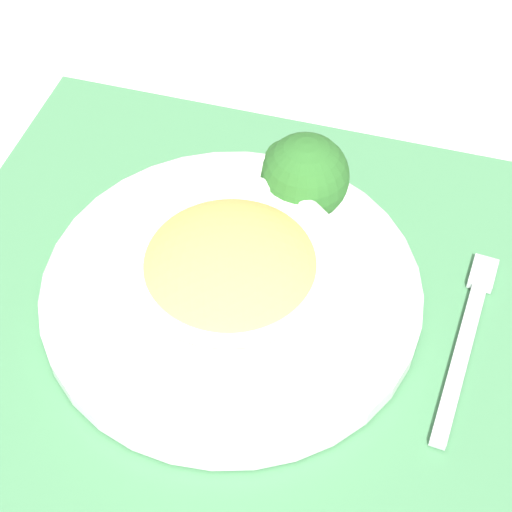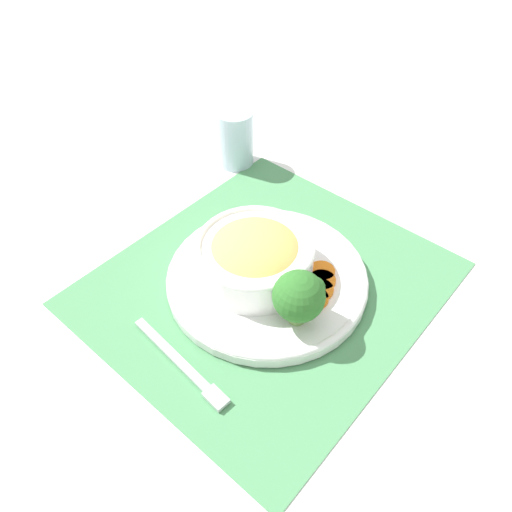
# 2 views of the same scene
# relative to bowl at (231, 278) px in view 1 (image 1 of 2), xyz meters

# --- Properties ---
(ground_plane) EXTENTS (4.00, 4.00, 0.00)m
(ground_plane) POSITION_rel_bowl_xyz_m (-0.01, 0.02, -0.05)
(ground_plane) COLOR white
(placemat) EXTENTS (0.50, 0.45, 0.00)m
(placemat) POSITION_rel_bowl_xyz_m (-0.01, 0.02, -0.05)
(placemat) COLOR #4C8C59
(placemat) RESTS_ON ground_plane
(plate) EXTENTS (0.30, 0.30, 0.02)m
(plate) POSITION_rel_bowl_xyz_m (-0.01, 0.02, -0.04)
(plate) COLOR white
(plate) RESTS_ON placemat
(bowl) EXTENTS (0.18, 0.18, 0.07)m
(bowl) POSITION_rel_bowl_xyz_m (0.00, 0.00, 0.00)
(bowl) COLOR white
(bowl) RESTS_ON plate
(broccoli_floret) EXTENTS (0.07, 0.07, 0.09)m
(broccoli_floret) POSITION_rel_bowl_xyz_m (0.03, 0.10, 0.01)
(broccoli_floret) COLOR #759E51
(broccoli_floret) RESTS_ON plate
(carrot_slice_near) EXTENTS (0.04, 0.04, 0.01)m
(carrot_slice_near) POSITION_rel_bowl_xyz_m (-0.01, 0.10, -0.03)
(carrot_slice_near) COLOR orange
(carrot_slice_near) RESTS_ON plate
(carrot_slice_middle) EXTENTS (0.04, 0.04, 0.01)m
(carrot_slice_middle) POSITION_rel_bowl_xyz_m (-0.03, 0.10, -0.03)
(carrot_slice_middle) COLOR orange
(carrot_slice_middle) RESTS_ON plate
(carrot_slice_far) EXTENTS (0.04, 0.04, 0.01)m
(carrot_slice_far) POSITION_rel_bowl_xyz_m (-0.05, 0.09, -0.03)
(carrot_slice_far) COLOR orange
(carrot_slice_far) RESTS_ON plate
(carrot_slice_extra) EXTENTS (0.04, 0.04, 0.01)m
(carrot_slice_extra) POSITION_rel_bowl_xyz_m (-0.06, 0.08, -0.03)
(carrot_slice_extra) COLOR orange
(carrot_slice_extra) RESTS_ON plate
(fork) EXTENTS (0.03, 0.18, 0.01)m
(fork) POSITION_rel_bowl_xyz_m (0.18, 0.04, -0.05)
(fork) COLOR silver
(fork) RESTS_ON placemat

